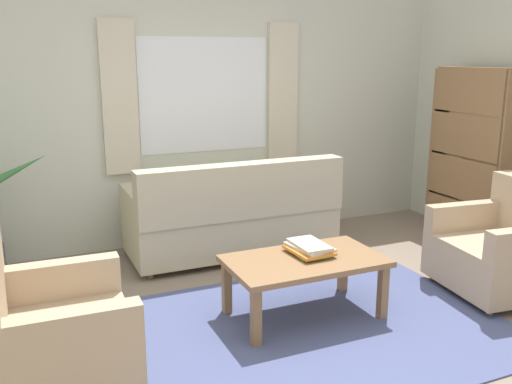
# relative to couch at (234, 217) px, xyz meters

# --- Properties ---
(ground_plane) EXTENTS (6.24, 6.24, 0.00)m
(ground_plane) POSITION_rel_couch_xyz_m (-0.05, -1.59, -0.37)
(ground_plane) COLOR gray
(wall_back) EXTENTS (5.32, 0.12, 2.60)m
(wall_back) POSITION_rel_couch_xyz_m (-0.05, 0.67, 0.93)
(wall_back) COLOR beige
(wall_back) RESTS_ON ground_plane
(window_with_curtains) EXTENTS (1.98, 0.07, 1.40)m
(window_with_curtains) POSITION_rel_couch_xyz_m (-0.05, 0.59, 1.08)
(window_with_curtains) COLOR white
(area_rug) EXTENTS (2.62, 1.96, 0.01)m
(area_rug) POSITION_rel_couch_xyz_m (-0.05, -1.59, -0.36)
(area_rug) COLOR #4C5684
(area_rug) RESTS_ON ground_plane
(couch) EXTENTS (1.90, 0.82, 0.92)m
(couch) POSITION_rel_couch_xyz_m (0.00, 0.00, 0.00)
(couch) COLOR #BCB293
(couch) RESTS_ON ground_plane
(armchair_left) EXTENTS (0.84, 0.86, 0.88)m
(armchair_left) POSITION_rel_couch_xyz_m (-1.76, -1.68, -0.01)
(armchair_left) COLOR tan
(armchair_left) RESTS_ON ground_plane
(armchair_right) EXTENTS (0.91, 0.93, 0.88)m
(armchair_right) POSITION_rel_couch_xyz_m (1.64, -1.63, -0.01)
(armchair_right) COLOR tan
(armchair_right) RESTS_ON ground_plane
(coffee_table) EXTENTS (1.10, 0.64, 0.44)m
(coffee_table) POSITION_rel_couch_xyz_m (-0.01, -1.39, 0.01)
(coffee_table) COLOR olive
(coffee_table) RESTS_ON ground_plane
(book_stack_on_table) EXTENTS (0.29, 0.37, 0.08)m
(book_stack_on_table) POSITION_rel_couch_xyz_m (0.06, -1.32, 0.11)
(book_stack_on_table) COLOR #387F4C
(book_stack_on_table) RESTS_ON coffee_table
(bookshelf) EXTENTS (0.30, 0.94, 1.72)m
(bookshelf) POSITION_rel_couch_xyz_m (2.30, -0.56, 0.52)
(bookshelf) COLOR olive
(bookshelf) RESTS_ON ground_plane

